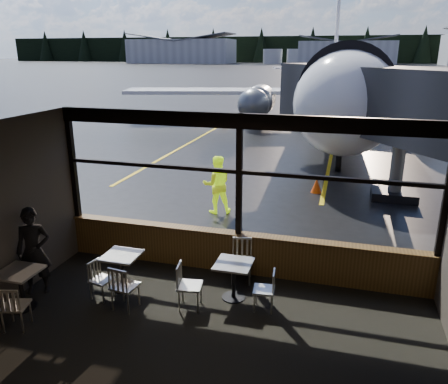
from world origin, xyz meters
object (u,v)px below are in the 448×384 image
at_px(jet_bridge, 399,135).
at_px(airliner, 340,41).
at_px(chair_near_n, 241,261).
at_px(chair_mid_s, 125,287).
at_px(passenger, 34,251).
at_px(cone_wing, 225,123).
at_px(cafe_table_mid, 123,272).
at_px(chair_left_s, 15,306).
at_px(cone_nose, 316,186).
at_px(chair_near_e, 264,290).
at_px(chair_near_w, 190,286).
at_px(ground_crew, 217,184).
at_px(cafe_table_left, 22,290).
at_px(cafe_table_near, 234,281).
at_px(chair_mid_w, 102,280).

bearing_deg(jet_bridge, airliner, 98.37).
relative_size(jet_bridge, chair_near_n, 11.19).
xyz_separation_m(chair_mid_s, passenger, (-2.00, 0.07, 0.44)).
relative_size(jet_bridge, cone_wing, 20.78).
height_order(cafe_table_mid, chair_left_s, chair_left_s).
distance_m(jet_bridge, cone_nose, 3.23).
height_order(chair_near_e, cone_wing, chair_near_e).
height_order(airliner, chair_near_e, airliner).
relative_size(chair_near_w, ground_crew, 0.52).
relative_size(jet_bridge, passenger, 5.83).
xyz_separation_m(jet_bridge, chair_mid_s, (-5.30, -7.49, -1.83)).
relative_size(chair_left_s, cone_nose, 1.72).
bearing_deg(cafe_table_left, chair_left_s, -58.61).
distance_m(cafe_table_left, passenger, 0.79).
distance_m(chair_near_e, chair_near_w, 1.39).
relative_size(cafe_table_near, ground_crew, 0.44).
distance_m(cafe_table_mid, cone_wing, 20.58).
bearing_deg(jet_bridge, cone_nose, 160.95).
height_order(cafe_table_mid, passenger, passenger).
bearing_deg(cone_nose, chair_near_e, -93.12).
height_order(airliner, passenger, airliner).
relative_size(passenger, cone_nose, 3.56).
bearing_deg(passenger, chair_mid_w, -20.51).
bearing_deg(passenger, cone_wing, 69.52).
xyz_separation_m(ground_crew, cone_wing, (-4.04, 15.41, -0.62)).
bearing_deg(passenger, cafe_table_left, -105.25).
height_order(airliner, cafe_table_near, airliner).
relative_size(cafe_table_mid, ground_crew, 0.44).
distance_m(cafe_table_left, chair_near_w, 3.18).
bearing_deg(cone_nose, passenger, -120.94).
bearing_deg(chair_mid_w, cone_wing, -158.77).
bearing_deg(chair_near_e, airliner, -6.56).
bearing_deg(airliner, chair_near_e, -94.10).
height_order(airliner, cafe_table_left, airliner).
bearing_deg(chair_mid_s, chair_left_s, -137.63).
bearing_deg(cafe_table_left, cafe_table_mid, 37.73).
relative_size(airliner, cafe_table_left, 44.55).
bearing_deg(chair_mid_w, cafe_table_mid, 165.72).
bearing_deg(chair_left_s, cafe_table_near, 15.28).
distance_m(chair_mid_w, cone_wing, 20.98).
relative_size(cafe_table_mid, passenger, 0.43).
relative_size(chair_near_w, chair_left_s, 1.05).
bearing_deg(chair_mid_s, cafe_table_left, -157.22).
bearing_deg(chair_near_w, cone_wing, -175.56).
distance_m(chair_near_w, cone_wing, 21.19).
bearing_deg(chair_left_s, passenger, 96.68).
bearing_deg(cone_wing, cone_nose, -61.65).
relative_size(jet_bridge, cafe_table_left, 13.36).
bearing_deg(passenger, chair_near_e, -18.11).
bearing_deg(chair_near_n, chair_mid_s, 30.80).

